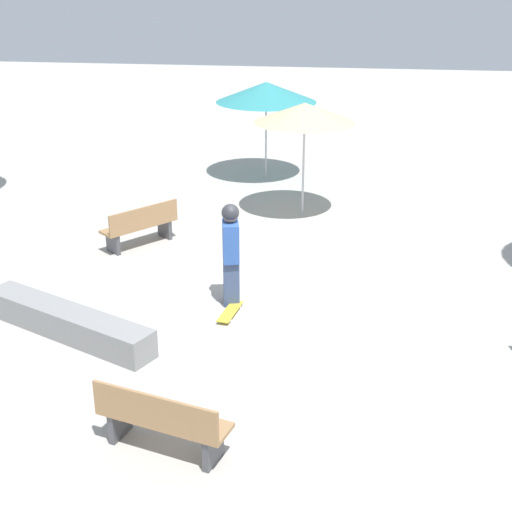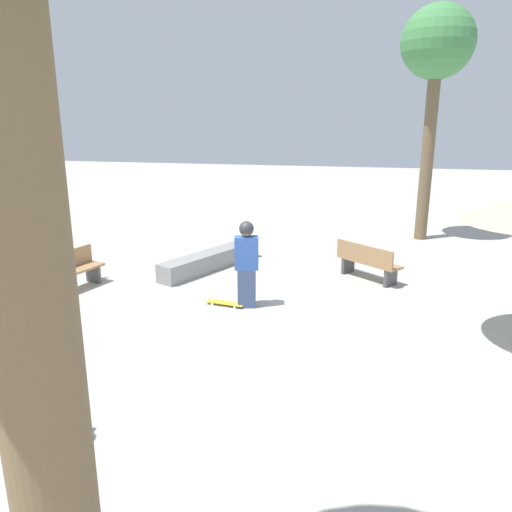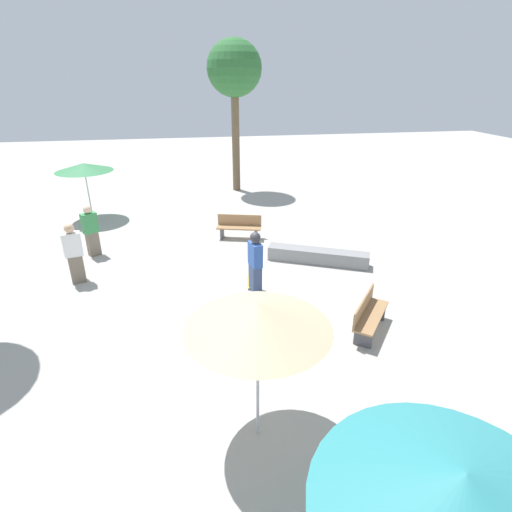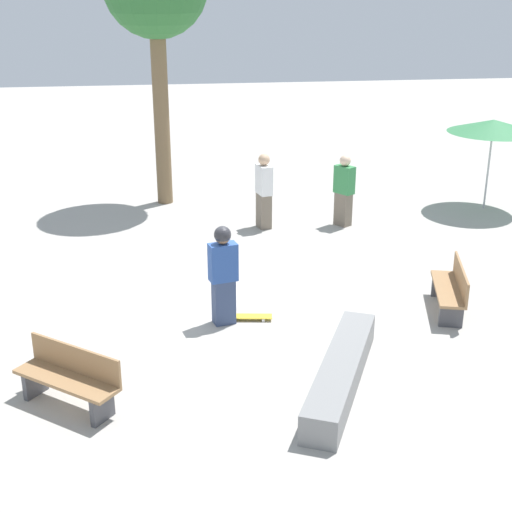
# 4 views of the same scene
# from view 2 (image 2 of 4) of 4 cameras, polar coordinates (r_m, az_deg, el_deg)

# --- Properties ---
(ground_plane) EXTENTS (60.00, 60.00, 0.00)m
(ground_plane) POSITION_cam_2_polar(r_m,az_deg,el_deg) (9.29, -4.37, -7.69)
(ground_plane) COLOR #ADA8A0
(skater_main) EXTENTS (0.35, 0.51, 1.74)m
(skater_main) POSITION_cam_2_polar(r_m,az_deg,el_deg) (9.75, -1.08, -0.62)
(skater_main) COLOR #38476B
(skater_main) RESTS_ON ground_plane
(skateboard) EXTENTS (0.32, 0.82, 0.07)m
(skateboard) POSITION_cam_2_polar(r_m,az_deg,el_deg) (10.10, -3.55, -5.35)
(skateboard) COLOR gold
(skateboard) RESTS_ON ground_plane
(concrete_ledge) EXTENTS (3.08, 1.80, 0.44)m
(concrete_ledge) POSITION_cam_2_polar(r_m,az_deg,el_deg) (12.44, -5.17, -0.49)
(concrete_ledge) COLOR gray
(concrete_ledge) RESTS_ON ground_plane
(bench_near) EXTENTS (1.66, 0.85, 0.85)m
(bench_near) POSITION_cam_2_polar(r_m,az_deg,el_deg) (11.57, -20.60, -1.66)
(bench_near) COLOR #47474C
(bench_near) RESTS_ON ground_plane
(bench_far) EXTENTS (1.35, 1.52, 0.85)m
(bench_far) POSITION_cam_2_polar(r_m,az_deg,el_deg) (11.81, 12.61, -0.67)
(bench_far) COLOR #47474C
(bench_far) RESTS_ON ground_plane
(palm_tree_center_left) EXTENTS (2.06, 2.06, 6.71)m
(palm_tree_center_left) POSITION_cam_2_polar(r_m,az_deg,el_deg) (16.02, 19.99, 21.19)
(palm_tree_center_left) COLOR brown
(palm_tree_center_left) RESTS_ON ground_plane
(bystander_far) EXTENTS (0.53, 0.37, 1.78)m
(bystander_far) POSITION_cam_2_polar(r_m,az_deg,el_deg) (6.20, -26.06, -12.85)
(bystander_far) COLOR #726656
(bystander_far) RESTS_ON ground_plane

